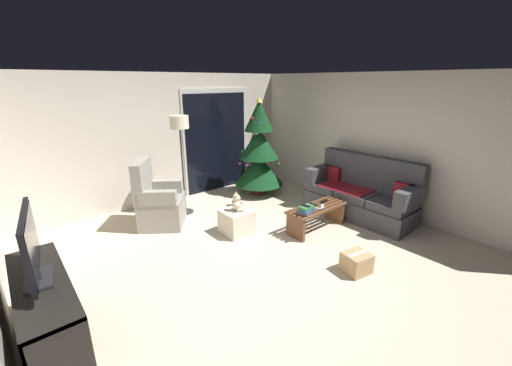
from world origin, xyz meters
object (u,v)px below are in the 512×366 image
Objects in this scene: remote_white at (322,207)px; cell_phone at (306,206)px; media_shelf at (46,326)px; cardboard_box_taped_mid_floor at (356,263)px; coffee_table at (316,214)px; armchair at (158,203)px; remote_silver at (317,209)px; remote_black at (324,201)px; book_stack at (306,210)px; television at (31,247)px; christmas_tree at (259,152)px; couch at (361,194)px; teddy_bear_chestnut_by_tree at (237,200)px; ottoman at (237,222)px; remote_graphite at (314,204)px; teddy_bear_cream at (237,204)px; floor_lamp at (180,132)px.

cell_phone is (-0.40, 0.01, 0.12)m from remote_white.
media_shelf reaches higher than cardboard_box_taped_mid_floor.
coffee_table is 0.97× the size of armchair.
remote_silver and remote_black have the same top height.
remote_black is 0.62m from book_stack.
remote_silver is 0.19× the size of television.
remote_silver is 0.08× the size of christmas_tree.
armchair is 1.35× the size of television.
coffee_table is 0.54× the size of christmas_tree.
remote_white is 1.00× the size of remote_black.
couch is 4.86m from television.
teddy_bear_chestnut_by_tree reaches higher than cardboard_box_taped_mid_floor.
couch is 13.60× the size of cell_phone.
christmas_tree is 5.58× the size of cardboard_box_taped_mid_floor.
remote_black is 1.52m from ottoman.
remote_silver is at bearing 1.92° from media_shelf.
ottoman is 1.20× the size of cardboard_box_taped_mid_floor.
cell_phone is at bearing 1.28° from television.
remote_graphite is 0.14× the size of armchair.
armchair is at bearing 127.82° from teddy_bear_cream.
remote_silver is 2.66m from floor_lamp.
remote_black is (0.22, -0.02, 0.00)m from remote_graphite.
couch is 1.42m from book_stack.
remote_black is 0.55× the size of teddy_bear_chestnut_by_tree.
media_shelf is at bearing -177.80° from book_stack.
remote_graphite is at bearing -54.76° from floor_lamp.
ottoman is at bearing -141.07° from christmas_tree.
television is (-3.39, -0.08, 0.55)m from cell_phone.
book_stack is 1.00× the size of teddy_bear_chestnut_by_tree.
couch is at bearing -2.86° from book_stack.
christmas_tree reaches higher than couch.
christmas_tree is at bearing 77.80° from coffee_table.
cardboard_box_taped_mid_floor is at bearing -107.66° from christmas_tree.
armchair is at bearing 9.03° from remote_white.
media_shelf is at bearing 163.79° from cardboard_box_taped_mid_floor.
remote_black is 0.64m from cell_phone.
remote_white is 0.08× the size of christmas_tree.
cell_phone is at bearing -81.31° from remote_black.
book_stack is (-0.34, -0.06, 0.19)m from coffee_table.
remote_silver is at bearing -144.12° from remote_graphite.
book_stack is at bearing -173.56° from remote_graphite.
book_stack is 0.14× the size of christmas_tree.
remote_white is 0.35× the size of ottoman.
remote_white is 3.85m from television.
media_shelf is at bearing -161.18° from teddy_bear_cream.
ottoman is at bearing 158.06° from couch.
armchair reaches higher than media_shelf.
remote_white is at bearing 144.48° from remote_silver.
book_stack is 0.07m from cell_phone.
cardboard_box_taped_mid_floor is (-0.16, -2.78, 0.01)m from teddy_bear_chestnut_by_tree.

